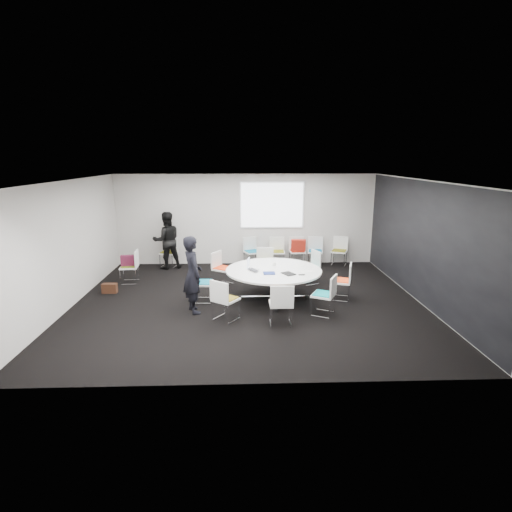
{
  "coord_description": "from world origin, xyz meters",
  "views": [
    {
      "loc": [
        -0.13,
        -8.82,
        3.29
      ],
      "look_at": [
        0.2,
        0.4,
        1.0
      ],
      "focal_mm": 28.0,
      "sensor_mm": 36.0,
      "label": 1
    }
  ],
  "objects_px": {
    "chair_back_c": "(297,257)",
    "laptop": "(255,270)",
    "chair_person_back": "(169,258)",
    "chair_spare_left": "(130,273)",
    "brown_bag": "(110,288)",
    "chair_ring_g": "(281,312)",
    "chair_back_a": "(252,257)",
    "person_main": "(193,275)",
    "maroon_bag": "(129,260)",
    "chair_ring_e": "(202,290)",
    "chair_ring_f": "(225,307)",
    "cup": "(274,264)",
    "chair_ring_a": "(341,288)",
    "chair_back_e": "(339,256)",
    "chair_back_b": "(277,257)",
    "person_back": "(167,240)",
    "chair_ring_c": "(265,271)",
    "conference_table": "(274,277)",
    "chair_ring_h": "(324,302)",
    "chair_ring_b": "(309,273)",
    "chair_ring_d": "(223,275)",
    "chair_back_d": "(315,257)"
  },
  "relations": [
    {
      "from": "chair_spare_left",
      "to": "chair_ring_b",
      "type": "bearing_deg",
      "value": -96.62
    },
    {
      "from": "chair_back_b",
      "to": "chair_spare_left",
      "type": "distance_m",
      "value": 4.38
    },
    {
      "from": "chair_ring_g",
      "to": "chair_person_back",
      "type": "height_order",
      "value": "same"
    },
    {
      "from": "chair_ring_d",
      "to": "chair_person_back",
      "type": "relative_size",
      "value": 1.0
    },
    {
      "from": "conference_table",
      "to": "chair_ring_a",
      "type": "distance_m",
      "value": 1.63
    },
    {
      "from": "chair_back_a",
      "to": "chair_spare_left",
      "type": "bearing_deg",
      "value": 0.92
    },
    {
      "from": "chair_back_e",
      "to": "chair_ring_a",
      "type": "bearing_deg",
      "value": 101.13
    },
    {
      "from": "chair_ring_b",
      "to": "maroon_bag",
      "type": "bearing_deg",
      "value": 65.94
    },
    {
      "from": "chair_person_back",
      "to": "chair_spare_left",
      "type": "bearing_deg",
      "value": 79.41
    },
    {
      "from": "chair_ring_e",
      "to": "chair_spare_left",
      "type": "relative_size",
      "value": 1.0
    },
    {
      "from": "conference_table",
      "to": "chair_back_e",
      "type": "relative_size",
      "value": 2.55
    },
    {
      "from": "chair_ring_f",
      "to": "cup",
      "type": "relative_size",
      "value": 9.78
    },
    {
      "from": "person_main",
      "to": "cup",
      "type": "height_order",
      "value": "person_main"
    },
    {
      "from": "conference_table",
      "to": "chair_back_e",
      "type": "xyz_separation_m",
      "value": [
        2.29,
        3.0,
        -0.27
      ]
    },
    {
      "from": "chair_back_b",
      "to": "person_back",
      "type": "xyz_separation_m",
      "value": [
        -3.34,
        -0.13,
        0.59
      ]
    },
    {
      "from": "chair_ring_c",
      "to": "brown_bag",
      "type": "height_order",
      "value": "chair_ring_c"
    },
    {
      "from": "chair_ring_b",
      "to": "chair_back_d",
      "type": "relative_size",
      "value": 1.0
    },
    {
      "from": "chair_back_e",
      "to": "chair_spare_left",
      "type": "xyz_separation_m",
      "value": [
        -6.03,
        -1.6,
        0.0
      ]
    },
    {
      "from": "chair_back_c",
      "to": "laptop",
      "type": "relative_size",
      "value": 2.51
    },
    {
      "from": "chair_ring_d",
      "to": "chair_back_e",
      "type": "relative_size",
      "value": 1.0
    },
    {
      "from": "chair_person_back",
      "to": "cup",
      "type": "relative_size",
      "value": 9.78
    },
    {
      "from": "chair_back_a",
      "to": "chair_person_back",
      "type": "relative_size",
      "value": 1.0
    },
    {
      "from": "chair_back_e",
      "to": "maroon_bag",
      "type": "xyz_separation_m",
      "value": [
        -6.05,
        -1.6,
        0.34
      ]
    },
    {
      "from": "chair_ring_g",
      "to": "chair_back_a",
      "type": "distance_m",
      "value": 4.53
    },
    {
      "from": "chair_ring_h",
      "to": "person_main",
      "type": "relative_size",
      "value": 0.52
    },
    {
      "from": "chair_ring_f",
      "to": "person_main",
      "type": "height_order",
      "value": "person_main"
    },
    {
      "from": "chair_back_b",
      "to": "person_back",
      "type": "relative_size",
      "value": 0.51
    },
    {
      "from": "chair_ring_c",
      "to": "chair_spare_left",
      "type": "xyz_separation_m",
      "value": [
        -3.62,
        -0.09,
        0.0
      ]
    },
    {
      "from": "chair_ring_b",
      "to": "chair_back_d",
      "type": "xyz_separation_m",
      "value": [
        0.48,
        1.79,
        0.0
      ]
    },
    {
      "from": "chair_person_back",
      "to": "laptop",
      "type": "relative_size",
      "value": 2.51
    },
    {
      "from": "maroon_bag",
      "to": "person_main",
      "type": "bearing_deg",
      "value": -47.62
    },
    {
      "from": "chair_spare_left",
      "to": "brown_bag",
      "type": "distance_m",
      "value": 0.89
    },
    {
      "from": "conference_table",
      "to": "brown_bag",
      "type": "bearing_deg",
      "value": 171.93
    },
    {
      "from": "chair_spare_left",
      "to": "chair_person_back",
      "type": "xyz_separation_m",
      "value": [
        0.75,
        1.6,
        0.0
      ]
    },
    {
      "from": "person_back",
      "to": "cup",
      "type": "relative_size",
      "value": 19.13
    },
    {
      "from": "chair_back_e",
      "to": "maroon_bag",
      "type": "height_order",
      "value": "chair_back_e"
    },
    {
      "from": "chair_ring_c",
      "to": "chair_ring_d",
      "type": "bearing_deg",
      "value": 24.81
    },
    {
      "from": "chair_back_a",
      "to": "chair_ring_a",
      "type": "bearing_deg",
      "value": 98.62
    },
    {
      "from": "person_main",
      "to": "maroon_bag",
      "type": "relative_size",
      "value": 4.22
    },
    {
      "from": "laptop",
      "to": "cup",
      "type": "height_order",
      "value": "cup"
    },
    {
      "from": "laptop",
      "to": "chair_ring_c",
      "type": "bearing_deg",
      "value": -41.35
    },
    {
      "from": "chair_ring_c",
      "to": "laptop",
      "type": "bearing_deg",
      "value": 85.25
    },
    {
      "from": "chair_ring_b",
      "to": "chair_back_c",
      "type": "relative_size",
      "value": 1.0
    },
    {
      "from": "chair_back_c",
      "to": "cup",
      "type": "distance_m",
      "value": 2.89
    },
    {
      "from": "conference_table",
      "to": "brown_bag",
      "type": "distance_m",
      "value": 4.1
    },
    {
      "from": "chair_back_a",
      "to": "brown_bag",
      "type": "height_order",
      "value": "chair_back_a"
    },
    {
      "from": "chair_ring_a",
      "to": "maroon_bag",
      "type": "bearing_deg",
      "value": 92.71
    },
    {
      "from": "chair_ring_d",
      "to": "maroon_bag",
      "type": "distance_m",
      "value": 2.55
    },
    {
      "from": "chair_ring_h",
      "to": "cup",
      "type": "distance_m",
      "value": 1.71
    },
    {
      "from": "chair_ring_e",
      "to": "maroon_bag",
      "type": "distance_m",
      "value": 2.59
    }
  ]
}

